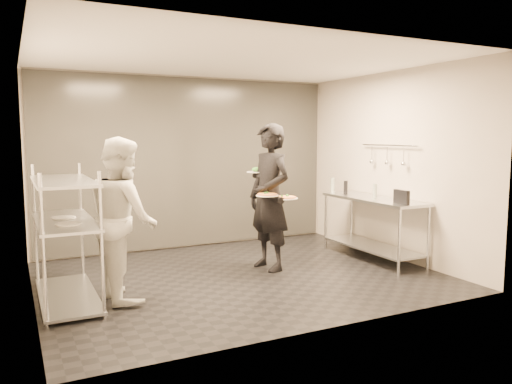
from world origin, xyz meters
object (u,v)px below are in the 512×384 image
prep_counter (373,217)px  pizza_plate_far (286,198)px  bottle_green (333,185)px  bottle_clear (375,191)px  pizza_plate_near (267,195)px  salad_plate (256,171)px  waiter (270,197)px  pass_rack (65,233)px  bottle_dark (346,187)px  pos_monitor (401,197)px  chef (123,218)px

prep_counter → pizza_plate_far: (-1.56, -0.10, 0.40)m
bottle_green → bottle_clear: 0.84m
pizza_plate_near → pizza_plate_far: bearing=-10.2°
salad_plate → waiter: bearing=-81.0°
pass_rack → bottle_dark: pass_rack is taller
pos_monitor → salad_plate: bearing=145.3°
chef → bottle_dark: chef is taller
prep_counter → pos_monitor: 0.83m
pizza_plate_near → pos_monitor: 1.83m
pizza_plate_far → salad_plate: salad_plate is taller
pizza_plate_near → bottle_green: bottle_green is taller
pass_rack → pizza_plate_far: bearing=-1.9°
salad_plate → pass_rack: bearing=-169.6°
pizza_plate_far → bottle_green: (1.38, 0.90, 0.02)m
waiter → pizza_plate_far: bearing=12.0°
pizza_plate_far → bottle_clear: size_ratio=1.45×
chef → pizza_plate_near: 1.92m
salad_plate → pos_monitor: 2.02m
pass_rack → salad_plate: (2.61, 0.48, 0.58)m
chef → bottle_green: bearing=-78.7°
prep_counter → pizza_plate_near: size_ratio=6.00×
pass_rack → pos_monitor: 4.28m
salad_plate → bottle_dark: (1.63, 0.09, -0.33)m
salad_plate → pizza_plate_near: bearing=-100.7°
bottle_green → prep_counter: bearing=-77.6°
prep_counter → salad_plate: 1.93m
chef → bottle_dark: size_ratio=8.67×
pizza_plate_far → pos_monitor: bearing=-23.5°
pass_rack → chef: 0.65m
pizza_plate_near → bottle_clear: 1.82m
prep_counter → bottle_dark: bottle_dark is taller
pizza_plate_far → pass_rack: bearing=178.1°
pizza_plate_far → pos_monitor: pos_monitor is taller
chef → pizza_plate_far: bearing=-91.7°
prep_counter → waiter: waiter is taller
waiter → chef: (-2.06, -0.36, -0.09)m
prep_counter → pos_monitor: pos_monitor is taller
pizza_plate_near → salad_plate: salad_plate is taller
prep_counter → bottle_dark: size_ratio=8.50×
waiter → bottle_green: (1.49, 0.64, 0.04)m
bottle_clear → bottle_dark: size_ratio=1.00×
waiter → chef: waiter is taller
pos_monitor → bottle_green: bearing=94.2°
pizza_plate_near → pizza_plate_far: 0.27m
pizza_plate_far → pos_monitor: size_ratio=1.14×
bottle_dark → pizza_plate_far: bearing=-155.6°
pass_rack → bottle_green: bearing=10.9°
chef → salad_plate: chef is taller
pos_monitor → chef: bearing=173.9°
pass_rack → bottle_dark: 4.28m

